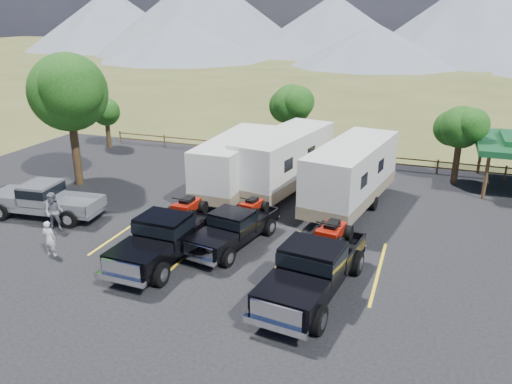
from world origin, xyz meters
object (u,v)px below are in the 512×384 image
(rig_left, at_px, (168,234))
(rig_center, at_px, (235,226))
(person_b, at_px, (54,212))
(trailer_right, at_px, (351,175))
(pickup_silver, at_px, (45,200))
(trailer_left, at_px, (237,165))
(tree_big_nw, at_px, (68,92))
(trailer_center, at_px, (284,161))
(rig_right, at_px, (315,266))
(person_a, at_px, (49,238))

(rig_left, distance_m, rig_center, 3.04)
(rig_center, height_order, person_b, person_b)
(trailer_right, distance_m, pickup_silver, 15.78)
(trailer_left, bearing_deg, tree_big_nw, -169.56)
(tree_big_nw, relative_size, trailer_center, 0.77)
(rig_right, distance_m, trailer_left, 11.27)
(rig_center, relative_size, trailer_center, 0.57)
(rig_right, height_order, person_b, rig_right)
(trailer_left, xyz_separation_m, person_a, (-4.65, -9.95, -0.93))
(rig_center, xyz_separation_m, person_b, (-8.67, -1.48, 0.06))
(tree_big_nw, relative_size, pickup_silver, 1.26)
(rig_center, height_order, trailer_right, trailer_right)
(tree_big_nw, distance_m, trailer_center, 13.04)
(trailer_right, bearing_deg, rig_left, -118.17)
(trailer_center, bearing_deg, rig_right, -56.57)
(rig_left, bearing_deg, trailer_center, 78.50)
(tree_big_nw, height_order, person_a, tree_big_nw)
(rig_center, relative_size, trailer_right, 0.57)
(tree_big_nw, bearing_deg, person_a, -58.59)
(trailer_center, bearing_deg, person_a, -111.39)
(trailer_left, height_order, trailer_center, trailer_center)
(rig_center, relative_size, trailer_left, 0.61)
(trailer_right, bearing_deg, trailer_left, -171.01)
(pickup_silver, bearing_deg, rig_center, 85.58)
(rig_center, height_order, rig_right, rig_right)
(trailer_center, relative_size, person_a, 6.34)
(tree_big_nw, xyz_separation_m, person_b, (3.47, -6.11, -4.60))
(trailer_center, xyz_separation_m, trailer_right, (4.06, -1.31, -0.00))
(rig_left, distance_m, person_b, 6.42)
(trailer_left, xyz_separation_m, person_b, (-6.25, -7.75, -0.77))
(rig_left, distance_m, trailer_center, 9.84)
(pickup_silver, height_order, person_a, pickup_silver)
(trailer_left, relative_size, person_b, 4.97)
(trailer_left, bearing_deg, pickup_silver, -139.39)
(rig_left, height_order, trailer_right, trailer_right)
(trailer_left, height_order, person_a, trailer_left)
(tree_big_nw, xyz_separation_m, trailer_right, (16.22, 1.58, -3.72))
(tree_big_nw, height_order, trailer_center, tree_big_nw)
(trailer_right, bearing_deg, person_a, -128.92)
(tree_big_nw, bearing_deg, trailer_center, 13.40)
(tree_big_nw, height_order, trailer_right, tree_big_nw)
(rig_right, height_order, trailer_right, trailer_right)
(tree_big_nw, height_order, person_b, tree_big_nw)
(rig_left, height_order, rig_center, rig_left)
(trailer_right, bearing_deg, rig_center, -113.78)
(tree_big_nw, distance_m, pickup_silver, 6.98)
(rig_right, height_order, pickup_silver, rig_right)
(rig_left, height_order, trailer_left, trailer_left)
(trailer_right, relative_size, person_a, 6.35)
(tree_big_nw, relative_size, person_a, 4.90)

